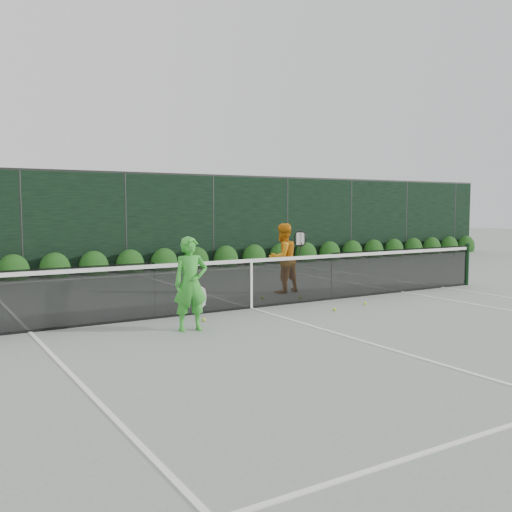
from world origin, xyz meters
TOP-DOWN VIEW (x-y plane):
  - ground at (0.00, 0.00)m, footprint 80.00×80.00m
  - tennis_net at (-0.02, 0.00)m, footprint 12.90×0.10m
  - player_woman at (-1.85, -1.20)m, footprint 0.65×0.45m
  - player_man at (1.69, 1.39)m, footprint 0.92×0.72m
  - court_lines at (0.00, 0.00)m, footprint 11.03×23.83m
  - windscreen_fence at (0.00, -2.71)m, footprint 32.00×21.07m
  - hedge_row at (-0.00, 7.15)m, footprint 31.66×0.65m
  - tennis_balls at (0.61, -0.07)m, footprint 3.60×2.12m

SIDE VIEW (x-z plane):
  - ground at x=0.00m, z-range 0.00..0.00m
  - court_lines at x=0.00m, z-range 0.00..0.01m
  - tennis_balls at x=0.61m, z-range 0.00..0.07m
  - hedge_row at x=0.00m, z-range -0.23..0.70m
  - tennis_net at x=-0.02m, z-range 0.00..1.07m
  - player_woman at x=-1.85m, z-range 0.00..1.52m
  - player_man at x=1.69m, z-range 0.00..1.61m
  - windscreen_fence at x=0.00m, z-range -0.02..3.04m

